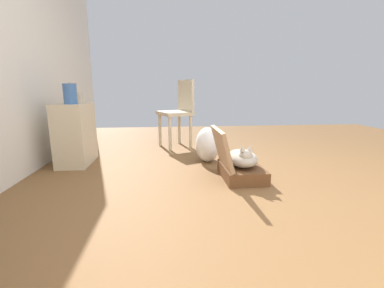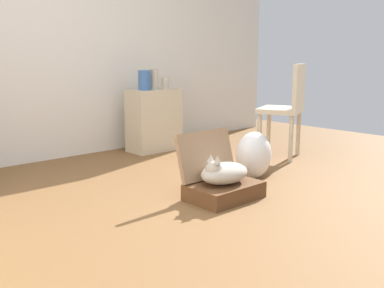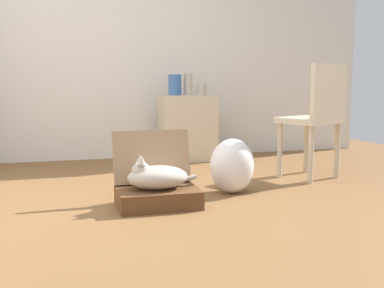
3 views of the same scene
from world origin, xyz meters
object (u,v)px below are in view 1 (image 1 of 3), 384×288
object	(u,v)px
suitcase_base	(241,172)
plastic_bag_white	(208,145)
side_table	(75,134)
vase_round	(73,93)
cat	(242,158)
vase_tall	(70,94)
vase_short	(79,97)
chair	(179,110)

from	to	relation	value
suitcase_base	plastic_bag_white	distance (m)	0.68
plastic_bag_white	side_table	distance (m)	1.53
suitcase_base	vase_round	bearing A→B (deg)	68.34
cat	suitcase_base	bearing A→B (deg)	-2.04
vase_tall	vase_round	distance (m)	0.15
cat	vase_short	xyz separation A→B (m)	(0.85, 1.73, 0.55)
vase_tall	vase_round	xyz separation A→B (m)	(0.15, 0.02, 0.01)
plastic_bag_white	chair	world-z (taller)	chair
plastic_bag_white	vase_short	xyz separation A→B (m)	(0.22, 1.49, 0.55)
vase_round	vase_short	bearing A→B (deg)	-6.13
vase_short	side_table	bearing A→B (deg)	168.66
side_table	vase_round	xyz separation A→B (m)	(0.00, -0.01, 0.46)
cat	vase_round	bearing A→B (deg)	68.00
cat	chair	xyz separation A→B (m)	(1.50, 0.53, 0.35)
side_table	vase_short	world-z (taller)	vase_short
cat	vase_short	size ratio (longest dim) A/B	3.98
cat	vase_tall	xyz separation A→B (m)	(0.56, 1.73, 0.60)
suitcase_base	chair	size ratio (longest dim) A/B	0.55
plastic_bag_white	vase_tall	size ratio (longest dim) A/B	1.92
side_table	vase_short	size ratio (longest dim) A/B	5.68
cat	chair	distance (m)	1.63
cat	plastic_bag_white	bearing A→B (deg)	20.57
side_table	vase_round	world-z (taller)	vase_round
plastic_bag_white	cat	bearing A→B (deg)	-159.43
suitcase_base	vase_short	xyz separation A→B (m)	(0.84, 1.73, 0.70)
suitcase_base	side_table	xyz separation A→B (m)	(0.69, 1.76, 0.29)
side_table	chair	xyz separation A→B (m)	(0.80, -1.23, 0.20)
suitcase_base	vase_tall	distance (m)	1.96
cat	vase_round	size ratio (longest dim) A/B	2.15
chair	vase_tall	bearing A→B (deg)	-75.01
vase_round	chair	distance (m)	1.48
side_table	chair	distance (m)	1.48
suitcase_base	side_table	bearing A→B (deg)	68.50
suitcase_base	vase_tall	size ratio (longest dim) A/B	2.53
cat	side_table	world-z (taller)	side_table
cat	side_table	distance (m)	1.90
vase_tall	vase_short	xyz separation A→B (m)	(0.29, 0.00, -0.05)
vase_tall	vase_round	size ratio (longest dim) A/B	0.94
side_table	vase_round	size ratio (longest dim) A/B	3.07
side_table	vase_short	bearing A→B (deg)	-11.34
vase_short	chair	world-z (taller)	chair
cat	chair	size ratio (longest dim) A/B	0.50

